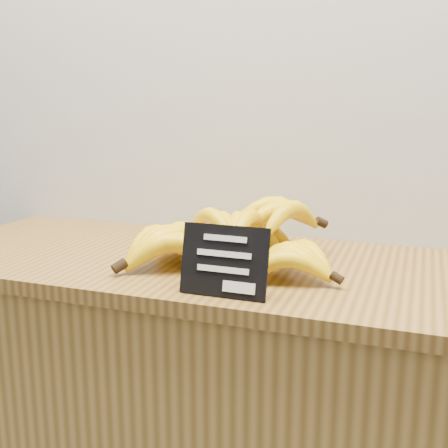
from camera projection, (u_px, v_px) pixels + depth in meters
counter_top at (232, 267)px, 1.20m from camera, size 1.40×0.54×0.03m
chalkboard_sign at (224, 261)px, 0.97m from camera, size 0.16×0.04×0.12m
banana_pile at (228, 237)px, 1.20m from camera, size 0.50×0.42×0.12m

